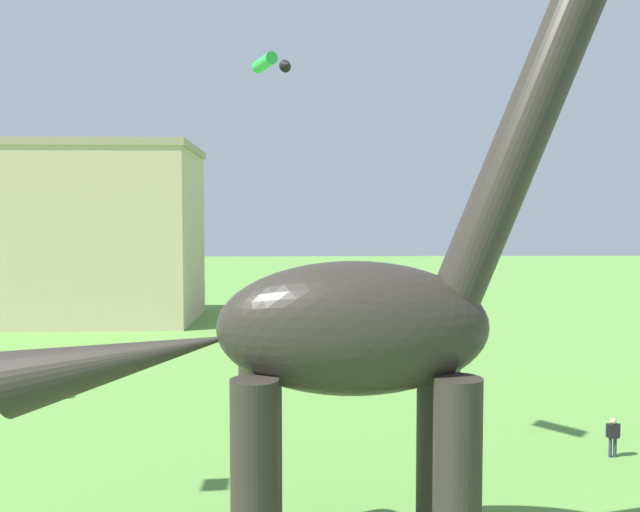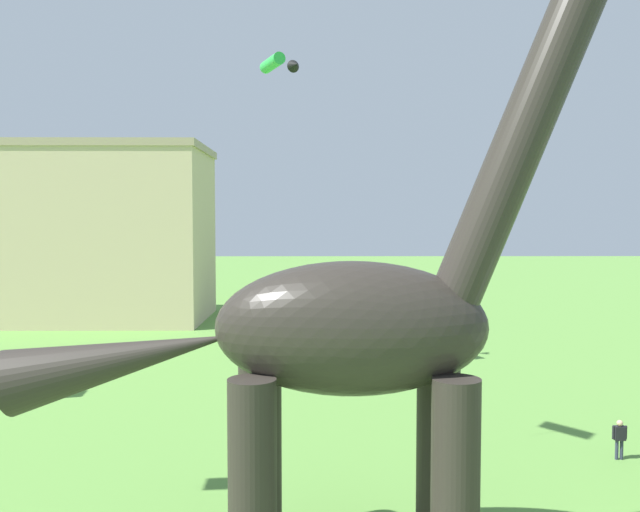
{
  "view_description": "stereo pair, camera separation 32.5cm",
  "coord_description": "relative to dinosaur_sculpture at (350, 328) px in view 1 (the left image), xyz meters",
  "views": [
    {
      "loc": [
        -0.75,
        -7.19,
        6.99
      ],
      "look_at": [
        -0.31,
        7.17,
        6.2
      ],
      "focal_mm": 36.95,
      "sensor_mm": 36.0,
      "label": 1
    },
    {
      "loc": [
        -0.43,
        -7.2,
        6.99
      ],
      "look_at": [
        -0.31,
        7.17,
        6.2
      ],
      "focal_mm": 36.95,
      "sensor_mm": 36.0,
      "label": 2
    }
  ],
  "objects": [
    {
      "name": "kite_near_low",
      "position": [
        -2.35,
        16.83,
        9.18
      ],
      "size": [
        1.99,
        2.03,
        0.58
      ],
      "color": "green"
    },
    {
      "name": "person_watching_child",
      "position": [
        8.22,
        5.73,
        -4.12
      ],
      "size": [
        0.44,
        0.19,
        1.17
      ],
      "rotation": [
        0.0,
        0.0,
        2.74
      ],
      "color": "#2D3347",
      "rests_on": "ground_plane"
    },
    {
      "name": "background_building_block",
      "position": [
        -16.27,
        32.97,
        1.25
      ],
      "size": [
        16.18,
        9.56,
        12.13
      ],
      "color": "#CCB78E",
      "rests_on": "ground_plane"
    },
    {
      "name": "dinosaur_sculpture",
      "position": [
        0.0,
        0.0,
        0.0
      ],
      "size": [
        12.76,
        2.7,
        13.34
      ],
      "rotation": [
        0.0,
        0.0,
        0.14
      ],
      "color": "#2D2823",
      "rests_on": "ground_plane"
    }
  ]
}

